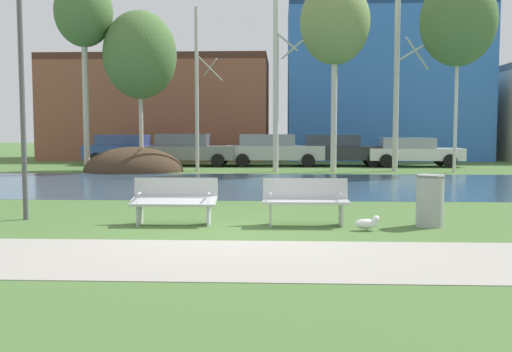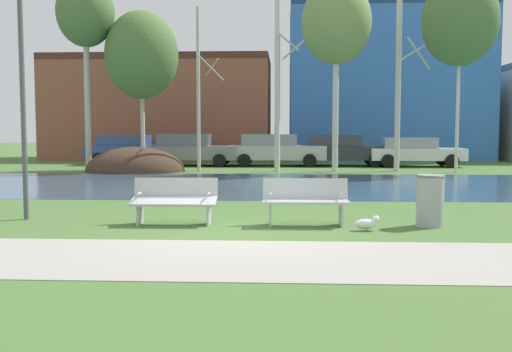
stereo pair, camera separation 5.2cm
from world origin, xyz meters
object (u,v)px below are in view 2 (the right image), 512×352
at_px(bench_left, 174,199).
at_px(streetlamp, 20,11).
at_px(trash_bin, 430,200).
at_px(parked_van_nearest_blue, 130,149).
at_px(parked_hatch_third_silver, 275,149).
at_px(seagull, 367,223).
at_px(parked_suv_fifth_white, 414,151).
at_px(bench_right, 306,200).
at_px(parked_wagon_fourth_dark, 339,150).
at_px(parked_sedan_second_grey, 190,149).

distance_m(bench_left, streetlamp, 4.78).
bearing_deg(streetlamp, trash_bin, -3.46).
xyz_separation_m(parked_van_nearest_blue, parked_hatch_third_silver, (7.49, -0.78, 0.01)).
xyz_separation_m(bench_left, parked_hatch_third_silver, (1.60, 17.98, 0.35)).
relative_size(seagull, parked_van_nearest_blue, 0.11).
height_order(parked_van_nearest_blue, parked_suv_fifth_white, parked_van_nearest_blue).
height_order(bench_right, parked_hatch_third_silver, parked_hatch_third_silver).
distance_m(bench_right, parked_van_nearest_blue, 20.54).
distance_m(seagull, parked_hatch_third_silver, 18.64).
relative_size(parked_van_nearest_blue, parked_suv_fifth_white, 0.99).
distance_m(trash_bin, parked_van_nearest_blue, 21.59).
distance_m(bench_left, parked_hatch_third_silver, 18.05).
distance_m(bench_right, trash_bin, 2.29).
height_order(bench_left, seagull, bench_left).
bearing_deg(parked_wagon_fourth_dark, bench_left, -104.74).
distance_m(parked_hatch_third_silver, parked_wagon_fourth_dark, 3.17).
bearing_deg(streetlamp, seagull, -8.68).
bearing_deg(streetlamp, bench_left, -8.55).
height_order(seagull, parked_sedan_second_grey, parked_sedan_second_grey).
bearing_deg(bench_right, parked_suv_fifth_white, 71.71).
height_order(streetlamp, parked_hatch_third_silver, streetlamp).
height_order(trash_bin, seagull, trash_bin).
relative_size(bench_left, seagull, 3.33).
height_order(trash_bin, parked_wagon_fourth_dark, parked_wagon_fourth_dark).
distance_m(streetlamp, parked_hatch_third_silver, 18.42).
bearing_deg(trash_bin, bench_left, 179.87).
xyz_separation_m(parked_sedan_second_grey, parked_suv_fifth_white, (10.99, -0.05, -0.08)).
distance_m(streetlamp, parked_sedan_second_grey, 17.71).
relative_size(streetlamp, parked_sedan_second_grey, 1.39).
distance_m(bench_right, parked_sedan_second_grey, 18.58).
distance_m(parked_sedan_second_grey, parked_hatch_third_silver, 4.23).
distance_m(parked_van_nearest_blue, parked_suv_fifth_white, 14.28).
relative_size(bench_right, streetlamp, 0.26).
bearing_deg(seagull, parked_van_nearest_blue, 116.03).
xyz_separation_m(bench_left, bench_right, (2.47, 0.00, 0.00)).
height_order(bench_left, parked_suv_fifth_white, parked_suv_fifth_white).
relative_size(trash_bin, seagull, 1.99).
distance_m(parked_wagon_fourth_dark, parked_suv_fifth_white, 3.60).
bearing_deg(bench_left, parked_sedan_second_grey, 98.37).
height_order(bench_left, trash_bin, trash_bin).
bearing_deg(seagull, trash_bin, 23.71).
bearing_deg(parked_sedan_second_grey, parked_hatch_third_silver, 1.51).
bearing_deg(bench_left, bench_right, 0.00).
bearing_deg(parked_van_nearest_blue, seagull, -63.97).
bearing_deg(seagull, bench_left, 171.20).
xyz_separation_m(parked_van_nearest_blue, parked_sedan_second_grey, (3.26, -0.89, 0.02)).
bearing_deg(parked_sedan_second_grey, parked_wagon_fourth_dark, 2.11).
height_order(seagull, parked_hatch_third_silver, parked_hatch_third_silver).
distance_m(bench_left, parked_suv_fifth_white, 19.68).
relative_size(parked_sedan_second_grey, parked_wagon_fourth_dark, 0.95).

